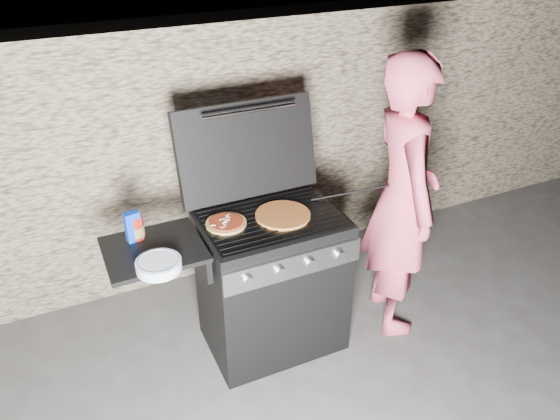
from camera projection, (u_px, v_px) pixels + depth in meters
name	position (u px, v px, depth m)	size (l,w,h in m)	color
ground	(273.00, 339.00, 3.51)	(50.00, 50.00, 0.00)	#3A3735
stone_wall	(212.00, 149.00, 3.87)	(8.00, 0.35, 1.80)	tan
gas_grill	(233.00, 294.00, 3.19)	(1.34, 0.79, 0.91)	black
pizza_topped	(226.00, 223.00, 2.98)	(0.22, 0.22, 0.03)	gold
pizza_plain	(283.00, 215.00, 3.06)	(0.31, 0.31, 0.02)	orange
sauce_jar	(135.00, 227.00, 2.86)	(0.09, 0.09, 0.13)	#971408
blue_carton	(133.00, 227.00, 2.83)	(0.08, 0.04, 0.17)	#0631B5
plate_stack	(159.00, 265.00, 2.64)	(0.22, 0.22, 0.05)	silver
person	(402.00, 199.00, 3.27)	(0.65, 0.43, 1.78)	#D84D68
tongs	(350.00, 192.00, 3.20)	(0.01, 0.01, 0.47)	black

